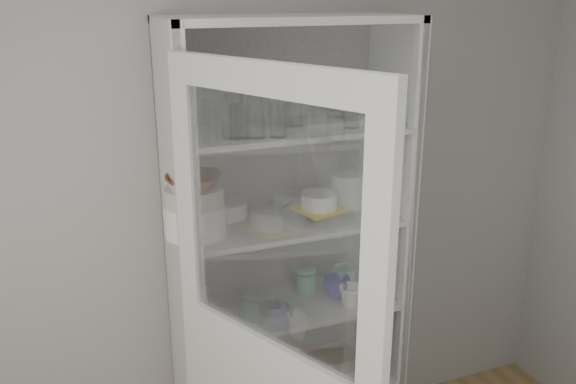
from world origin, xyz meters
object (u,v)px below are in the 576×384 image
object	(u,v)px
plate_stack_front	(195,219)
mug_teal	(345,278)
terracotta_bowl	(193,181)
cream_dish	(232,384)
measuring_cups	(273,308)
mug_blue	(337,287)
mug_white	(351,296)
white_ramekin	(319,201)
goblet_3	(342,99)
cream_bowl	(194,196)
goblet_2	(280,102)
white_canister	(195,299)
pantry_cabinet	(283,280)
tin_box	(334,361)
goblet_1	(255,107)
teal_jar	(306,281)
plate_stack_back	(225,209)
goblet_0	(184,111)
grey_bowl_stack	(348,191)
glass_platter	(319,213)
yellow_trivet	(319,209)

from	to	relation	value
plate_stack_front	mug_teal	world-z (taller)	plate_stack_front
terracotta_bowl	cream_dish	distance (m)	1.00
plate_stack_front	measuring_cups	distance (m)	0.54
mug_blue	mug_white	xyz separation A→B (m)	(0.02, -0.10, -0.00)
white_ramekin	mug_white	size ratio (longest dim) A/B	1.51
measuring_cups	goblet_3	bearing A→B (deg)	22.50
white_ramekin	mug_teal	size ratio (longest dim) A/B	1.43
cream_bowl	terracotta_bowl	xyz separation A→B (m)	(0.00, 0.00, 0.06)
goblet_2	white_canister	bearing A→B (deg)	-172.62
pantry_cabinet	tin_box	world-z (taller)	pantry_cabinet
terracotta_bowl	mug_white	distance (m)	0.88
goblet_1	mug_blue	size ratio (longest dim) A/B	1.20
goblet_1	mug_white	xyz separation A→B (m)	(0.36, -0.22, -0.83)
mug_white	teal_jar	distance (m)	0.23
pantry_cabinet	plate_stack_back	distance (m)	0.44
goblet_0	cream_dish	xyz separation A→B (m)	(0.14, -0.08, -1.24)
plate_stack_front	mug_teal	bearing A→B (deg)	4.83
goblet_2	mug_blue	distance (m)	0.87
plate_stack_front	plate_stack_back	size ratio (longest dim) A/B	1.24
grey_bowl_stack	teal_jar	xyz separation A→B (m)	(-0.19, 0.03, -0.42)
goblet_3	white_ramekin	bearing A→B (deg)	-144.36
goblet_2	cream_dish	xyz separation A→B (m)	(-0.28, -0.10, -1.25)
pantry_cabinet	plate_stack_front	bearing A→B (deg)	-166.79
glass_platter	white_ramekin	bearing A→B (deg)	0.00
white_ramekin	tin_box	size ratio (longest dim) A/B	0.71
glass_platter	terracotta_bowl	bearing A→B (deg)	-177.81
glass_platter	teal_jar	xyz separation A→B (m)	(-0.03, 0.07, -0.35)
plate_stack_front	teal_jar	size ratio (longest dim) A/B	2.24
plate_stack_front	mug_teal	xyz separation A→B (m)	(0.71, 0.06, -0.41)
white_ramekin	terracotta_bowl	bearing A→B (deg)	-177.81
mug_teal	cream_dish	size ratio (longest dim) A/B	0.52
goblet_0	grey_bowl_stack	xyz separation A→B (m)	(0.71, -0.06, -0.40)
plate_stack_back	mug_white	xyz separation A→B (m)	(0.49, -0.27, -0.39)
terracotta_bowl	mug_teal	xyz separation A→B (m)	(0.71, 0.06, -0.57)
mug_white	white_canister	distance (m)	0.68
mug_teal	goblet_1	bearing A→B (deg)	179.07
goblet_0	cream_bowl	bearing A→B (deg)	-90.00
cream_bowl	yellow_trivet	bearing A→B (deg)	2.19
terracotta_bowl	white_canister	size ratio (longest dim) A/B	1.70
goblet_2	mug_teal	world-z (taller)	goblet_2
white_ramekin	cream_dish	bearing A→B (deg)	177.86
white_ramekin	tin_box	distance (m)	0.84
plate_stack_front	teal_jar	world-z (taller)	plate_stack_front
terracotta_bowl	plate_stack_front	bearing A→B (deg)	180.00
mug_blue	mug_teal	bearing A→B (deg)	57.53
yellow_trivet	white_ramekin	world-z (taller)	white_ramekin
pantry_cabinet	goblet_1	world-z (taller)	pantry_cabinet
goblet_1	mug_teal	xyz separation A→B (m)	(0.41, -0.05, -0.82)
yellow_trivet	cream_dish	bearing A→B (deg)	177.86
cream_bowl	terracotta_bowl	bearing A→B (deg)	0.00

